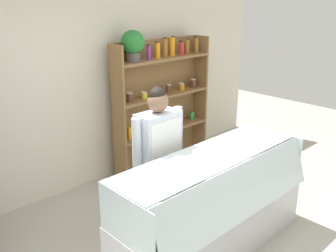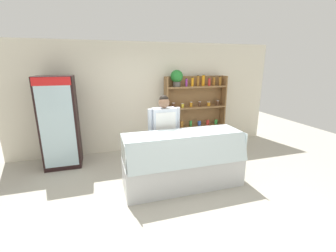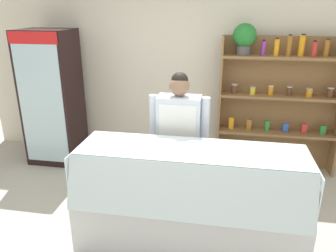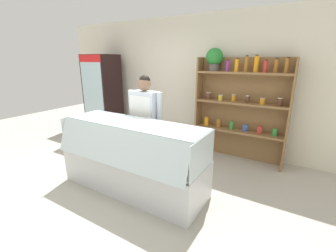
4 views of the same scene
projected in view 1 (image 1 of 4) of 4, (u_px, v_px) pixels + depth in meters
back_wall at (79, 87)px, 4.79m from camera, size 6.80×0.10×2.70m
shelving_unit at (157, 90)px, 5.36m from camera, size 1.63×0.31×2.04m
deli_display_case at (211, 220)px, 3.77m from camera, size 2.15×0.80×1.01m
shop_clerk at (159, 150)px, 3.83m from camera, size 0.65×0.25×1.61m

